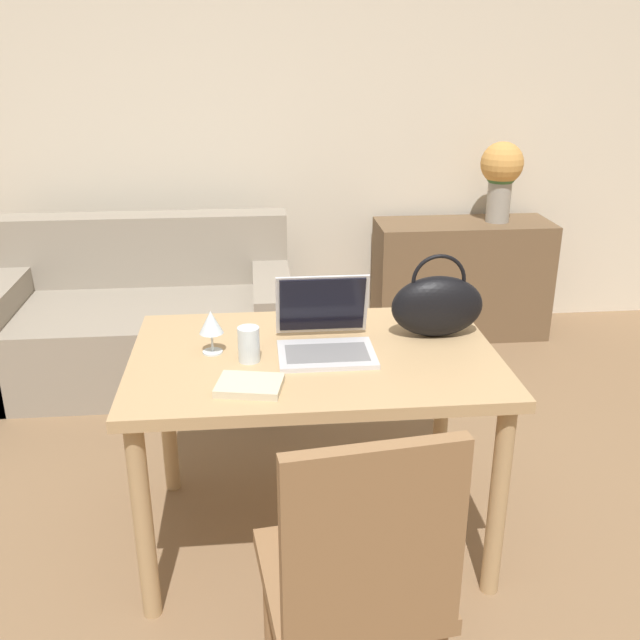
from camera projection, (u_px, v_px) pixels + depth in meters
wall_back at (305, 110)px, 4.24m from camera, size 10.00×0.06×2.70m
dining_table at (314, 378)px, 2.46m from camera, size 1.24×0.82×0.75m
chair at (358, 573)px, 1.74m from camera, size 0.49×0.49×0.95m
couch at (142, 324)px, 3.92m from camera, size 1.63×0.92×0.82m
sideboard at (461, 279)px, 4.41m from camera, size 1.06×0.40×0.72m
laptop at (324, 330)px, 2.44m from camera, size 0.32×0.32×0.24m
drinking_glass at (249, 344)px, 2.34m from camera, size 0.07×0.07×0.12m
wine_glass at (211, 324)px, 2.39m from camera, size 0.08×0.08×0.15m
handbag at (437, 305)px, 2.52m from camera, size 0.33×0.13×0.30m
flower_vase at (501, 172)px, 4.19m from camera, size 0.25×0.25×0.47m
book at (250, 385)px, 2.17m from camera, size 0.22×0.19×0.02m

